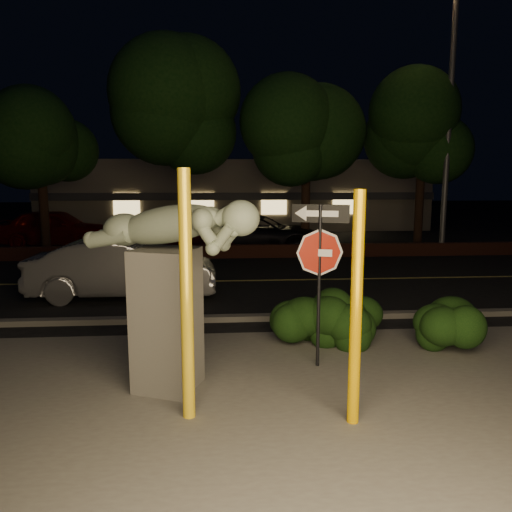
{
  "coord_description": "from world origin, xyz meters",
  "views": [
    {
      "loc": [
        -1.08,
        -7.47,
        3.06
      ],
      "look_at": [
        -0.38,
        1.69,
        1.6
      ],
      "focal_mm": 35.0,
      "sensor_mm": 36.0,
      "label": 1
    }
  ],
  "objects_px": {
    "yellow_pole_left": "(187,298)",
    "silver_sedan": "(124,268)",
    "sculpture": "(169,274)",
    "parked_car_red": "(55,228)",
    "yellow_pole_right": "(356,310)",
    "signpost": "(320,253)",
    "streetlight": "(446,86)",
    "parked_car_darkred": "(185,234)",
    "parked_car_dark": "(260,234)"
  },
  "relations": [
    {
      "from": "yellow_pole_left",
      "to": "silver_sedan",
      "type": "bearing_deg",
      "value": 106.85
    },
    {
      "from": "streetlight",
      "to": "silver_sedan",
      "type": "relative_size",
      "value": 2.32
    },
    {
      "from": "silver_sedan",
      "to": "parked_car_darkred",
      "type": "distance_m",
      "value": 8.07
    },
    {
      "from": "yellow_pole_right",
      "to": "signpost",
      "type": "xyz_separation_m",
      "value": [
        -0.07,
        1.89,
        0.42
      ]
    },
    {
      "from": "silver_sedan",
      "to": "parked_car_red",
      "type": "bearing_deg",
      "value": 25.07
    },
    {
      "from": "streetlight",
      "to": "parked_car_darkred",
      "type": "distance_m",
      "value": 11.6
    },
    {
      "from": "signpost",
      "to": "silver_sedan",
      "type": "relative_size",
      "value": 0.57
    },
    {
      "from": "sculpture",
      "to": "parked_car_darkred",
      "type": "distance_m",
      "value": 13.74
    },
    {
      "from": "signpost",
      "to": "streetlight",
      "type": "distance_m",
      "value": 13.91
    },
    {
      "from": "signpost",
      "to": "streetlight",
      "type": "xyz_separation_m",
      "value": [
        6.96,
        11.15,
        4.54
      ]
    },
    {
      "from": "yellow_pole_right",
      "to": "silver_sedan",
      "type": "height_order",
      "value": "yellow_pole_right"
    },
    {
      "from": "sculpture",
      "to": "parked_car_red",
      "type": "relative_size",
      "value": 0.56
    },
    {
      "from": "sculpture",
      "to": "streetlight",
      "type": "height_order",
      "value": "streetlight"
    },
    {
      "from": "streetlight",
      "to": "signpost",
      "type": "bearing_deg",
      "value": -134.86
    },
    {
      "from": "yellow_pole_left",
      "to": "sculpture",
      "type": "xyz_separation_m",
      "value": [
        -0.3,
        0.92,
        0.12
      ]
    },
    {
      "from": "yellow_pole_left",
      "to": "parked_car_darkred",
      "type": "relative_size",
      "value": 0.63
    },
    {
      "from": "parked_car_darkred",
      "to": "parked_car_dark",
      "type": "xyz_separation_m",
      "value": [
        3.1,
        -0.39,
        0.02
      ]
    },
    {
      "from": "signpost",
      "to": "sculpture",
      "type": "xyz_separation_m",
      "value": [
        -2.29,
        -0.68,
        -0.17
      ]
    },
    {
      "from": "parked_car_red",
      "to": "parked_car_dark",
      "type": "bearing_deg",
      "value": -104.01
    },
    {
      "from": "streetlight",
      "to": "parked_car_dark",
      "type": "height_order",
      "value": "streetlight"
    },
    {
      "from": "signpost",
      "to": "sculpture",
      "type": "relative_size",
      "value": 0.95
    },
    {
      "from": "parked_car_red",
      "to": "signpost",
      "type": "bearing_deg",
      "value": -149.61
    },
    {
      "from": "streetlight",
      "to": "parked_car_darkred",
      "type": "bearing_deg",
      "value": 156.51
    },
    {
      "from": "parked_car_dark",
      "to": "yellow_pole_right",
      "type": "bearing_deg",
      "value": -169.34
    },
    {
      "from": "yellow_pole_right",
      "to": "streetlight",
      "type": "bearing_deg",
      "value": 62.15
    },
    {
      "from": "parked_car_dark",
      "to": "parked_car_red",
      "type": "bearing_deg",
      "value": 87.04
    },
    {
      "from": "parked_car_darkred",
      "to": "yellow_pole_left",
      "type": "bearing_deg",
      "value": -155.84
    },
    {
      "from": "streetlight",
      "to": "parked_car_dark",
      "type": "relative_size",
      "value": 2.0
    },
    {
      "from": "sculpture",
      "to": "silver_sedan",
      "type": "height_order",
      "value": "sculpture"
    },
    {
      "from": "sculpture",
      "to": "streetlight",
      "type": "bearing_deg",
      "value": 73.19
    },
    {
      "from": "signpost",
      "to": "sculpture",
      "type": "bearing_deg",
      "value": -145.2
    },
    {
      "from": "yellow_pole_left",
      "to": "signpost",
      "type": "distance_m",
      "value": 2.57
    },
    {
      "from": "parked_car_red",
      "to": "parked_car_darkred",
      "type": "bearing_deg",
      "value": -107.49
    },
    {
      "from": "sculpture",
      "to": "parked_car_red",
      "type": "xyz_separation_m",
      "value": [
        -6.45,
        15.49,
        -0.87
      ]
    },
    {
      "from": "silver_sedan",
      "to": "parked_car_dark",
      "type": "xyz_separation_m",
      "value": [
        4.12,
        7.61,
        -0.01
      ]
    },
    {
      "from": "parked_car_dark",
      "to": "yellow_pole_left",
      "type": "bearing_deg",
      "value": -177.57
    },
    {
      "from": "yellow_pole_right",
      "to": "parked_car_red",
      "type": "relative_size",
      "value": 0.6
    },
    {
      "from": "parked_car_red",
      "to": "yellow_pole_right",
      "type": "bearing_deg",
      "value": -152.34
    },
    {
      "from": "yellow_pole_right",
      "to": "signpost",
      "type": "bearing_deg",
      "value": 92.11
    },
    {
      "from": "yellow_pole_right",
      "to": "parked_car_red",
      "type": "distance_m",
      "value": 18.9
    },
    {
      "from": "yellow_pole_left",
      "to": "streetlight",
      "type": "distance_m",
      "value": 16.31
    },
    {
      "from": "signpost",
      "to": "parked_car_red",
      "type": "bearing_deg",
      "value": 138.84
    },
    {
      "from": "streetlight",
      "to": "silver_sedan",
      "type": "xyz_separation_m",
      "value": [
        -10.95,
        -6.14,
        -5.65
      ]
    },
    {
      "from": "silver_sedan",
      "to": "yellow_pole_left",
      "type": "bearing_deg",
      "value": -163.93
    },
    {
      "from": "streetlight",
      "to": "parked_car_dark",
      "type": "bearing_deg",
      "value": 154.95
    },
    {
      "from": "streetlight",
      "to": "sculpture",
      "type": "bearing_deg",
      "value": -140.91
    },
    {
      "from": "yellow_pole_left",
      "to": "signpost",
      "type": "bearing_deg",
      "value": 38.77
    },
    {
      "from": "streetlight",
      "to": "silver_sedan",
      "type": "height_order",
      "value": "streetlight"
    },
    {
      "from": "signpost",
      "to": "parked_car_darkred",
      "type": "distance_m",
      "value": 13.4
    },
    {
      "from": "yellow_pole_right",
      "to": "yellow_pole_left",
      "type": "bearing_deg",
      "value": 171.81
    }
  ]
}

